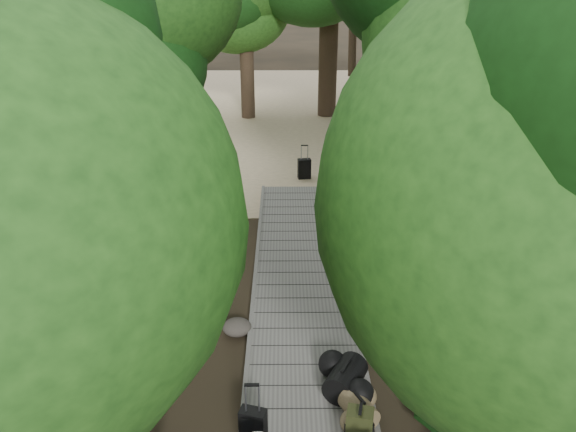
{
  "coord_description": "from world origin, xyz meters",
  "views": [
    {
      "loc": [
        -0.34,
        -8.37,
        6.14
      ],
      "look_at": [
        -0.26,
        2.96,
        1.0
      ],
      "focal_mm": 35.0,
      "sensor_mm": 36.0,
      "label": 1
    }
  ],
  "objects_px": {
    "lone_suitcase_on_sand": "(304,169)",
    "sun_lounger": "(372,146)",
    "kayak": "(212,157)",
    "duffel_right_black": "(345,378)",
    "duffel_right_khaki": "(359,409)",
    "suitcase_on_boardwalk": "(253,426)",
    "backpack_right_d": "(360,424)"
  },
  "relations": [
    {
      "from": "lone_suitcase_on_sand",
      "to": "sun_lounger",
      "type": "relative_size",
      "value": 0.3
    },
    {
      "from": "kayak",
      "to": "sun_lounger",
      "type": "xyz_separation_m",
      "value": [
        5.45,
        0.64,
        0.17
      ]
    },
    {
      "from": "sun_lounger",
      "to": "duffel_right_black",
      "type": "bearing_deg",
      "value": -92.37
    },
    {
      "from": "duffel_right_khaki",
      "to": "duffel_right_black",
      "type": "relative_size",
      "value": 0.74
    },
    {
      "from": "duffel_right_black",
      "to": "kayak",
      "type": "bearing_deg",
      "value": 133.9
    },
    {
      "from": "duffel_right_black",
      "to": "suitcase_on_boardwalk",
      "type": "distance_m",
      "value": 1.69
    },
    {
      "from": "backpack_right_d",
      "to": "suitcase_on_boardwalk",
      "type": "xyz_separation_m",
      "value": [
        -1.45,
        -0.04,
        0.0
      ]
    },
    {
      "from": "duffel_right_black",
      "to": "kayak",
      "type": "distance_m",
      "value": 11.66
    },
    {
      "from": "suitcase_on_boardwalk",
      "to": "lone_suitcase_on_sand",
      "type": "bearing_deg",
      "value": 100.17
    },
    {
      "from": "duffel_right_khaki",
      "to": "suitcase_on_boardwalk",
      "type": "distance_m",
      "value": 1.55
    },
    {
      "from": "duffel_right_black",
      "to": "lone_suitcase_on_sand",
      "type": "distance_m",
      "value": 9.59
    },
    {
      "from": "duffel_right_khaki",
      "to": "duffel_right_black",
      "type": "distance_m",
      "value": 0.61
    },
    {
      "from": "suitcase_on_boardwalk",
      "to": "lone_suitcase_on_sand",
      "type": "distance_m",
      "value": 10.64
    },
    {
      "from": "duffel_right_khaki",
      "to": "kayak",
      "type": "height_order",
      "value": "duffel_right_khaki"
    },
    {
      "from": "kayak",
      "to": "sun_lounger",
      "type": "height_order",
      "value": "sun_lounger"
    },
    {
      "from": "duffel_right_khaki",
      "to": "lone_suitcase_on_sand",
      "type": "xyz_separation_m",
      "value": [
        -0.44,
        10.18,
        0.02
      ]
    },
    {
      "from": "duffel_right_black",
      "to": "backpack_right_d",
      "type": "bearing_deg",
      "value": -57.0
    },
    {
      "from": "suitcase_on_boardwalk",
      "to": "sun_lounger",
      "type": "distance_m",
      "value": 13.27
    },
    {
      "from": "suitcase_on_boardwalk",
      "to": "sun_lounger",
      "type": "height_order",
      "value": "sun_lounger"
    },
    {
      "from": "duffel_right_khaki",
      "to": "kayak",
      "type": "relative_size",
      "value": 0.17
    },
    {
      "from": "duffel_right_black",
      "to": "sun_lounger",
      "type": "xyz_separation_m",
      "value": [
        2.12,
        11.8,
        -0.0
      ]
    },
    {
      "from": "suitcase_on_boardwalk",
      "to": "lone_suitcase_on_sand",
      "type": "height_order",
      "value": "suitcase_on_boardwalk"
    },
    {
      "from": "backpack_right_d",
      "to": "duffel_right_black",
      "type": "xyz_separation_m",
      "value": [
        -0.1,
        0.96,
        -0.04
      ]
    },
    {
      "from": "suitcase_on_boardwalk",
      "to": "sun_lounger",
      "type": "xyz_separation_m",
      "value": [
        3.47,
        12.81,
        -0.04
      ]
    },
    {
      "from": "backpack_right_d",
      "to": "lone_suitcase_on_sand",
      "type": "distance_m",
      "value": 10.56
    },
    {
      "from": "duffel_right_khaki",
      "to": "lone_suitcase_on_sand",
      "type": "relative_size",
      "value": 0.9
    },
    {
      "from": "duffel_right_khaki",
      "to": "lone_suitcase_on_sand",
      "type": "height_order",
      "value": "lone_suitcase_on_sand"
    },
    {
      "from": "lone_suitcase_on_sand",
      "to": "kayak",
      "type": "xyz_separation_m",
      "value": [
        -3.03,
        1.58,
        -0.15
      ]
    },
    {
      "from": "lone_suitcase_on_sand",
      "to": "sun_lounger",
      "type": "xyz_separation_m",
      "value": [
        2.42,
        2.21,
        0.02
      ]
    },
    {
      "from": "lone_suitcase_on_sand",
      "to": "kayak",
      "type": "height_order",
      "value": "lone_suitcase_on_sand"
    },
    {
      "from": "backpack_right_d",
      "to": "duffel_right_khaki",
      "type": "bearing_deg",
      "value": 96.97
    },
    {
      "from": "duffel_right_black",
      "to": "lone_suitcase_on_sand",
      "type": "xyz_separation_m",
      "value": [
        -0.3,
        9.59,
        -0.03
      ]
    }
  ]
}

